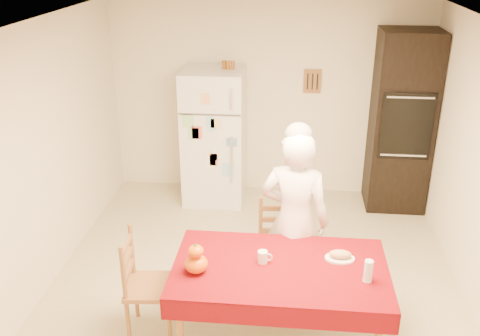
# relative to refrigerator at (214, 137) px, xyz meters

# --- Properties ---
(floor) EXTENTS (4.50, 4.50, 0.00)m
(floor) POSITION_rel_refrigerator_xyz_m (0.65, -1.88, -0.85)
(floor) COLOR tan
(floor) RESTS_ON ground
(room_shell) EXTENTS (4.02, 4.52, 2.51)m
(room_shell) POSITION_rel_refrigerator_xyz_m (0.65, -1.88, 0.77)
(room_shell) COLOR beige
(room_shell) RESTS_ON ground
(refrigerator) EXTENTS (0.75, 0.74, 1.70)m
(refrigerator) POSITION_rel_refrigerator_xyz_m (0.00, 0.00, 0.00)
(refrigerator) COLOR white
(refrigerator) RESTS_ON floor
(oven_cabinet) EXTENTS (0.70, 0.62, 2.20)m
(oven_cabinet) POSITION_rel_refrigerator_xyz_m (2.28, 0.05, 0.25)
(oven_cabinet) COLOR black
(oven_cabinet) RESTS_ON floor
(dining_table) EXTENTS (1.70, 1.00, 0.76)m
(dining_table) POSITION_rel_refrigerator_xyz_m (0.91, -2.68, -0.16)
(dining_table) COLOR brown
(dining_table) RESTS_ON floor
(chair_far) EXTENTS (0.45, 0.43, 0.95)m
(chair_far) POSITION_rel_refrigerator_xyz_m (0.89, -1.94, -0.34)
(chair_far) COLOR brown
(chair_far) RESTS_ON floor
(chair_left) EXTENTS (0.44, 0.46, 0.95)m
(chair_left) POSITION_rel_refrigerator_xyz_m (-0.24, -2.62, -0.34)
(chair_left) COLOR brown
(chair_left) RESTS_ON floor
(seated_woman) EXTENTS (0.69, 0.52, 1.70)m
(seated_woman) POSITION_rel_refrigerator_xyz_m (1.02, -2.08, 0.00)
(seated_woman) COLOR white
(seated_woman) RESTS_ON floor
(coffee_mug) EXTENTS (0.08, 0.08, 0.10)m
(coffee_mug) POSITION_rel_refrigerator_xyz_m (0.77, -2.63, -0.04)
(coffee_mug) COLOR silver
(coffee_mug) RESTS_ON dining_table
(pumpkin_lower) EXTENTS (0.18, 0.18, 0.14)m
(pumpkin_lower) POSITION_rel_refrigerator_xyz_m (0.27, -2.81, -0.02)
(pumpkin_lower) COLOR #DE5105
(pumpkin_lower) RESTS_ON dining_table
(pumpkin_upper) EXTENTS (0.12, 0.12, 0.09)m
(pumpkin_upper) POSITION_rel_refrigerator_xyz_m (0.27, -2.81, 0.10)
(pumpkin_upper) COLOR #CA3D04
(pumpkin_upper) RESTS_ON pumpkin_lower
(wine_glass) EXTENTS (0.07, 0.07, 0.18)m
(wine_glass) POSITION_rel_refrigerator_xyz_m (1.57, -2.80, -0.00)
(wine_glass) COLOR silver
(wine_glass) RESTS_ON dining_table
(bread_plate) EXTENTS (0.24, 0.24, 0.02)m
(bread_plate) POSITION_rel_refrigerator_xyz_m (1.39, -2.53, -0.08)
(bread_plate) COLOR white
(bread_plate) RESTS_ON dining_table
(bread_loaf) EXTENTS (0.18, 0.10, 0.06)m
(bread_loaf) POSITION_rel_refrigerator_xyz_m (1.39, -2.53, -0.04)
(bread_loaf) COLOR #9E784E
(bread_loaf) RESTS_ON bread_plate
(spice_jar_left) EXTENTS (0.05, 0.05, 0.10)m
(spice_jar_left) POSITION_rel_refrigerator_xyz_m (0.13, 0.05, 0.90)
(spice_jar_left) COLOR brown
(spice_jar_left) RESTS_ON refrigerator
(spice_jar_mid) EXTENTS (0.05, 0.05, 0.10)m
(spice_jar_mid) POSITION_rel_refrigerator_xyz_m (0.18, 0.05, 0.90)
(spice_jar_mid) COLOR brown
(spice_jar_mid) RESTS_ON refrigerator
(spice_jar_right) EXTENTS (0.05, 0.05, 0.10)m
(spice_jar_right) POSITION_rel_refrigerator_xyz_m (0.23, 0.05, 0.90)
(spice_jar_right) COLOR #924E1A
(spice_jar_right) RESTS_ON refrigerator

